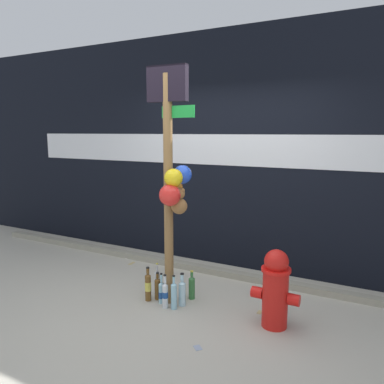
% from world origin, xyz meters
% --- Properties ---
extents(ground_plane, '(14.00, 14.00, 0.00)m').
position_xyz_m(ground_plane, '(0.00, 0.00, 0.00)').
color(ground_plane, '#ADA899').
extents(building_wall, '(10.00, 0.21, 3.19)m').
position_xyz_m(building_wall, '(-0.00, 1.68, 1.59)').
color(building_wall, black).
rests_on(building_wall, ground_plane).
extents(curb_strip, '(8.00, 0.12, 0.08)m').
position_xyz_m(curb_strip, '(0.00, 1.19, 0.04)').
color(curb_strip, gray).
rests_on(curb_strip, ground_plane).
extents(memorial_post, '(0.54, 0.52, 2.51)m').
position_xyz_m(memorial_post, '(-0.12, 0.22, 1.43)').
color(memorial_post, olive).
rests_on(memorial_post, ground_plane).
extents(fire_hydrant, '(0.46, 0.28, 0.77)m').
position_xyz_m(fire_hydrant, '(1.01, 0.24, 0.38)').
color(fire_hydrant, red).
rests_on(fire_hydrant, ground_plane).
extents(bottle_0, '(0.06, 0.06, 0.37)m').
position_xyz_m(bottle_0, '(-0.03, 0.09, 0.16)').
color(bottle_0, '#93CCE0').
rests_on(bottle_0, ground_plane).
extents(bottle_1, '(0.06, 0.06, 0.37)m').
position_xyz_m(bottle_1, '(-0.13, 0.07, 0.15)').
color(bottle_1, silver).
rests_on(bottle_1, ground_plane).
extents(bottle_2, '(0.06, 0.06, 0.31)m').
position_xyz_m(bottle_2, '(-0.31, 0.21, 0.13)').
color(bottle_2, brown).
rests_on(bottle_2, ground_plane).
extents(bottle_3, '(0.07, 0.07, 0.36)m').
position_xyz_m(bottle_3, '(0.01, 0.20, 0.15)').
color(bottle_3, '#B2DBEA').
rests_on(bottle_3, ground_plane).
extents(bottle_4, '(0.06, 0.06, 0.34)m').
position_xyz_m(bottle_4, '(-0.22, 0.15, 0.12)').
color(bottle_4, '#93CCE0').
rests_on(bottle_4, ground_plane).
extents(bottle_5, '(0.07, 0.07, 0.39)m').
position_xyz_m(bottle_5, '(-0.39, 0.13, 0.17)').
color(bottle_5, brown).
rests_on(bottle_5, ground_plane).
extents(bottle_6, '(0.06, 0.06, 0.37)m').
position_xyz_m(bottle_6, '(-0.38, 0.31, 0.14)').
color(bottle_6, silver).
rests_on(bottle_6, ground_plane).
extents(bottle_7, '(0.06, 0.06, 0.33)m').
position_xyz_m(bottle_7, '(-0.24, 0.28, 0.13)').
color(bottle_7, '#93CCE0').
rests_on(bottle_7, ground_plane).
extents(bottle_8, '(0.07, 0.07, 0.33)m').
position_xyz_m(bottle_8, '(0.02, 0.39, 0.14)').
color(bottle_8, '#337038').
rests_on(bottle_8, ground_plane).
extents(litter_0, '(0.05, 0.12, 0.01)m').
position_xyz_m(litter_0, '(-1.26, 1.00, 0.00)').
color(litter_0, tan).
rests_on(litter_0, ground_plane).
extents(litter_1, '(0.16, 0.12, 0.01)m').
position_xyz_m(litter_1, '(-1.42, 1.17, 0.00)').
color(litter_1, silver).
rests_on(litter_1, ground_plane).
extents(litter_2, '(0.05, 0.08, 0.01)m').
position_xyz_m(litter_2, '(0.80, 0.44, 0.00)').
color(litter_2, tan).
rests_on(litter_2, ground_plane).
extents(litter_3, '(0.10, 0.10, 0.01)m').
position_xyz_m(litter_3, '(0.52, -0.44, 0.00)').
color(litter_3, '#8C99B2').
rests_on(litter_3, ground_plane).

